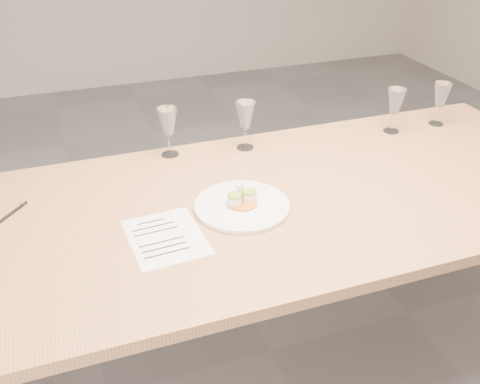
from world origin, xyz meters
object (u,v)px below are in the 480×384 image
object	(u,v)px
dinner_plate	(242,205)
recipe_sheet	(166,237)
dining_table	(275,213)
wine_glass_3	(441,96)
wine_glass_1	(245,116)
ballpoint_pen	(12,213)
wine_glass_2	(396,102)
wine_glass_0	(168,123)

from	to	relation	value
dinner_plate	recipe_sheet	bearing A→B (deg)	-164.00
dinner_plate	recipe_sheet	world-z (taller)	dinner_plate
dining_table	wine_glass_3	distance (m)	0.99
dining_table	dinner_plate	size ratio (longest dim) A/B	7.58
dining_table	recipe_sheet	bearing A→B (deg)	-164.92
dining_table	recipe_sheet	distance (m)	0.43
dining_table	wine_glass_3	bearing A→B (deg)	20.09
wine_glass_1	recipe_sheet	bearing A→B (deg)	-131.35
dinner_plate	ballpoint_pen	bearing A→B (deg)	163.32
dining_table	dinner_plate	world-z (taller)	dinner_plate
wine_glass_2	wine_glass_0	bearing A→B (deg)	173.85
dinner_plate	wine_glass_2	world-z (taller)	wine_glass_2
recipe_sheet	wine_glass_0	world-z (taller)	wine_glass_0
dinner_plate	wine_glass_2	bearing A→B (deg)	24.03
recipe_sheet	ballpoint_pen	distance (m)	0.53
dining_table	wine_glass_0	xyz separation A→B (m)	(-0.27, 0.43, 0.20)
recipe_sheet	wine_glass_0	bearing A→B (deg)	71.41
wine_glass_2	wine_glass_3	world-z (taller)	wine_glass_2
wine_glass_2	wine_glass_1	bearing A→B (deg)	174.60
ballpoint_pen	recipe_sheet	bearing A→B (deg)	-83.44
wine_glass_0	wine_glass_3	xyz separation A→B (m)	(1.18, -0.10, -0.00)
ballpoint_pen	wine_glass_3	bearing A→B (deg)	-44.94
dining_table	dinner_plate	bearing A→B (deg)	-166.85
wine_glass_3	ballpoint_pen	bearing A→B (deg)	-175.18
wine_glass_0	wine_glass_2	distance (m)	0.95
dining_table	wine_glass_1	bearing A→B (deg)	85.34
dinner_plate	wine_glass_0	bearing A→B (deg)	106.21
recipe_sheet	wine_glass_0	xyz separation A→B (m)	(0.14, 0.54, 0.14)
dinner_plate	recipe_sheet	xyz separation A→B (m)	(-0.28, -0.08, -0.01)
dining_table	ballpoint_pen	size ratio (longest dim) A/B	20.76
wine_glass_1	dining_table	bearing A→B (deg)	-94.66
dinner_plate	wine_glass_1	world-z (taller)	wine_glass_1
dinner_plate	wine_glass_1	size ratio (longest dim) A/B	1.62
wine_glass_1	wine_glass_2	distance (m)	0.65
wine_glass_0	recipe_sheet	bearing A→B (deg)	-104.63
wine_glass_3	wine_glass_2	bearing A→B (deg)	-179.39
recipe_sheet	wine_glass_1	distance (m)	0.68
dining_table	ballpoint_pen	distance (m)	0.87
dinner_plate	recipe_sheet	distance (m)	0.29
dining_table	wine_glass_2	world-z (taller)	wine_glass_2
recipe_sheet	wine_glass_2	world-z (taller)	wine_glass_2
wine_glass_0	wine_glass_3	size ratio (longest dim) A/B	1.04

